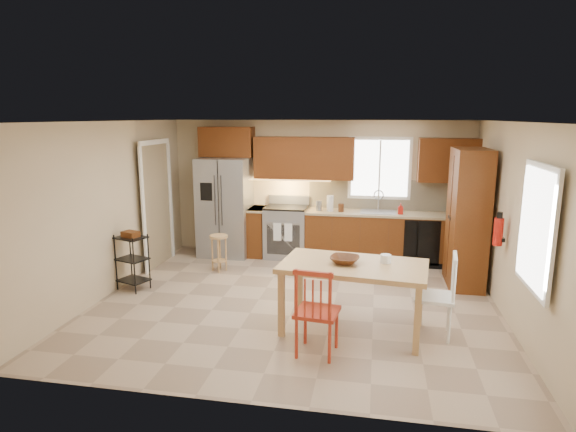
# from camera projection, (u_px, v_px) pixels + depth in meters

# --- Properties ---
(floor) EXTENTS (5.50, 5.50, 0.00)m
(floor) POSITION_uv_depth(u_px,v_px,m) (296.00, 302.00, 6.77)
(floor) COLOR tan
(floor) RESTS_ON ground
(ceiling) EXTENTS (5.50, 5.00, 0.02)m
(ceiling) POSITION_uv_depth(u_px,v_px,m) (297.00, 121.00, 6.26)
(ceiling) COLOR silver
(ceiling) RESTS_ON ground
(wall_back) EXTENTS (5.50, 0.02, 2.50)m
(wall_back) POSITION_uv_depth(u_px,v_px,m) (319.00, 188.00, 8.92)
(wall_back) COLOR #CCB793
(wall_back) RESTS_ON ground
(wall_front) EXTENTS (5.50, 0.02, 2.50)m
(wall_front) POSITION_uv_depth(u_px,v_px,m) (248.00, 273.00, 4.11)
(wall_front) COLOR #CCB793
(wall_front) RESTS_ON ground
(wall_left) EXTENTS (0.02, 5.00, 2.50)m
(wall_left) POSITION_uv_depth(u_px,v_px,m) (111.00, 208.00, 7.01)
(wall_left) COLOR #CCB793
(wall_left) RESTS_ON ground
(wall_right) EXTENTS (0.02, 5.00, 2.50)m
(wall_right) POSITION_uv_depth(u_px,v_px,m) (512.00, 223.00, 6.02)
(wall_right) COLOR #CCB793
(wall_right) RESTS_ON ground
(refrigerator) EXTENTS (0.92, 0.75, 1.82)m
(refrigerator) POSITION_uv_depth(u_px,v_px,m) (225.00, 207.00, 8.94)
(refrigerator) COLOR gray
(refrigerator) RESTS_ON floor
(range_stove) EXTENTS (0.76, 0.63, 0.92)m
(range_stove) POSITION_uv_depth(u_px,v_px,m) (286.00, 232.00, 8.88)
(range_stove) COLOR gray
(range_stove) RESTS_ON floor
(base_cabinet_narrow) EXTENTS (0.30, 0.60, 0.90)m
(base_cabinet_narrow) POSITION_uv_depth(u_px,v_px,m) (258.00, 231.00, 8.99)
(base_cabinet_narrow) COLOR #592C10
(base_cabinet_narrow) RESTS_ON floor
(base_cabinet_run) EXTENTS (2.92, 0.60, 0.90)m
(base_cabinet_run) POSITION_uv_depth(u_px,v_px,m) (388.00, 237.00, 8.57)
(base_cabinet_run) COLOR #592C10
(base_cabinet_run) RESTS_ON floor
(dishwasher) EXTENTS (0.60, 0.02, 0.78)m
(dishwasher) POSITION_uv_depth(u_px,v_px,m) (422.00, 243.00, 8.19)
(dishwasher) COLOR black
(dishwasher) RESTS_ON floor
(backsplash) EXTENTS (2.92, 0.03, 0.55)m
(backsplash) POSITION_uv_depth(u_px,v_px,m) (389.00, 195.00, 8.69)
(backsplash) COLOR beige
(backsplash) RESTS_ON wall_back
(upper_over_fridge) EXTENTS (1.00, 0.35, 0.55)m
(upper_over_fridge) POSITION_uv_depth(u_px,v_px,m) (227.00, 142.00, 8.89)
(upper_over_fridge) COLOR #5E2B0F
(upper_over_fridge) RESTS_ON wall_back
(upper_left_block) EXTENTS (1.80, 0.35, 0.75)m
(upper_left_block) POSITION_uv_depth(u_px,v_px,m) (304.00, 158.00, 8.68)
(upper_left_block) COLOR #5E2B0F
(upper_left_block) RESTS_ON wall_back
(upper_right_block) EXTENTS (1.00, 0.35, 0.75)m
(upper_right_block) POSITION_uv_depth(u_px,v_px,m) (448.00, 160.00, 8.23)
(upper_right_block) COLOR #5E2B0F
(upper_right_block) RESTS_ON wall_back
(window_back) EXTENTS (1.12, 0.04, 1.12)m
(window_back) POSITION_uv_depth(u_px,v_px,m) (380.00, 168.00, 8.63)
(window_back) COLOR white
(window_back) RESTS_ON wall_back
(sink) EXTENTS (0.62, 0.46, 0.16)m
(sink) POSITION_uv_depth(u_px,v_px,m) (378.00, 214.00, 8.52)
(sink) COLOR gray
(sink) RESTS_ON base_cabinet_run
(undercab_glow) EXTENTS (1.60, 0.30, 0.01)m
(undercab_glow) POSITION_uv_depth(u_px,v_px,m) (288.00, 180.00, 8.79)
(undercab_glow) COLOR #FFBF66
(undercab_glow) RESTS_ON wall_back
(soap_bottle) EXTENTS (0.09, 0.09, 0.19)m
(soap_bottle) POSITION_uv_depth(u_px,v_px,m) (401.00, 209.00, 8.33)
(soap_bottle) COLOR #A9140B
(soap_bottle) RESTS_ON base_cabinet_run
(paper_towel) EXTENTS (0.12, 0.12, 0.28)m
(paper_towel) POSITION_uv_depth(u_px,v_px,m) (330.00, 203.00, 8.58)
(paper_towel) COLOR white
(paper_towel) RESTS_ON base_cabinet_run
(canister_steel) EXTENTS (0.11, 0.11, 0.18)m
(canister_steel) POSITION_uv_depth(u_px,v_px,m) (319.00, 206.00, 8.63)
(canister_steel) COLOR gray
(canister_steel) RESTS_ON base_cabinet_run
(canister_wood) EXTENTS (0.10, 0.10, 0.14)m
(canister_wood) POSITION_uv_depth(u_px,v_px,m) (341.00, 208.00, 8.53)
(canister_wood) COLOR #4E2914
(canister_wood) RESTS_ON base_cabinet_run
(pantry) EXTENTS (0.50, 0.95, 2.10)m
(pantry) POSITION_uv_depth(u_px,v_px,m) (467.00, 218.00, 7.28)
(pantry) COLOR #592C10
(pantry) RESTS_ON floor
(fire_extinguisher) EXTENTS (0.12, 0.12, 0.36)m
(fire_extinguisher) POSITION_uv_depth(u_px,v_px,m) (498.00, 232.00, 6.22)
(fire_extinguisher) COLOR #A9140B
(fire_extinguisher) RESTS_ON wall_right
(window_right) EXTENTS (0.04, 1.02, 1.32)m
(window_right) POSITION_uv_depth(u_px,v_px,m) (537.00, 228.00, 4.89)
(window_right) COLOR white
(window_right) RESTS_ON wall_right
(doorway) EXTENTS (0.04, 0.95, 2.10)m
(doorway) POSITION_uv_depth(u_px,v_px,m) (156.00, 206.00, 8.29)
(doorway) COLOR #8C7A59
(doorway) RESTS_ON wall_left
(dining_table) EXTENTS (1.81, 1.16, 0.83)m
(dining_table) POSITION_uv_depth(u_px,v_px,m) (353.00, 298.00, 5.80)
(dining_table) COLOR tan
(dining_table) RESTS_ON floor
(chair_red) EXTENTS (0.52, 0.52, 1.00)m
(chair_red) POSITION_uv_depth(u_px,v_px,m) (317.00, 310.00, 5.22)
(chair_red) COLOR #A32B19
(chair_red) RESTS_ON floor
(chair_white) EXTENTS (0.52, 0.52, 1.00)m
(chair_white) POSITION_uv_depth(u_px,v_px,m) (434.00, 295.00, 5.66)
(chair_white) COLOR white
(chair_white) RESTS_ON floor
(table_bowl) EXTENTS (0.38, 0.38, 0.08)m
(table_bowl) POSITION_uv_depth(u_px,v_px,m) (345.00, 264.00, 5.73)
(table_bowl) COLOR #4E2914
(table_bowl) RESTS_ON dining_table
(table_jar) EXTENTS (0.15, 0.15, 0.16)m
(table_jar) POSITION_uv_depth(u_px,v_px,m) (386.00, 261.00, 5.74)
(table_jar) COLOR white
(table_jar) RESTS_ON dining_table
(bar_stool) EXTENTS (0.39, 0.39, 0.62)m
(bar_stool) POSITION_uv_depth(u_px,v_px,m) (219.00, 253.00, 8.09)
(bar_stool) COLOR tan
(bar_stool) RESTS_ON floor
(utility_cart) EXTENTS (0.51, 0.45, 0.85)m
(utility_cart) POSITION_uv_depth(u_px,v_px,m) (132.00, 262.00, 7.20)
(utility_cart) COLOR black
(utility_cart) RESTS_ON floor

